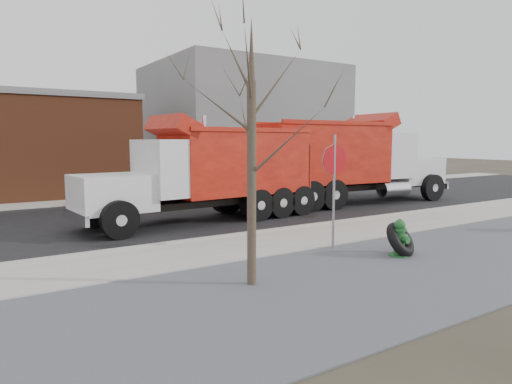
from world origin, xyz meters
TOP-DOWN VIEW (x-y plane):
  - ground at (0.00, 0.00)m, footprint 120.00×120.00m
  - gravel_verge at (0.00, -3.50)m, footprint 60.00×5.00m
  - sidewalk at (0.00, 0.25)m, footprint 60.00×2.50m
  - curb at (0.00, 1.55)m, footprint 60.00×0.15m
  - road at (0.00, 6.30)m, footprint 60.00×9.40m
  - far_sidewalk at (0.00, 12.00)m, footprint 60.00×2.00m
  - building_grey at (9.00, 18.00)m, footprint 12.00×10.00m
  - bare_tree at (-3.20, -2.60)m, footprint 3.20×3.20m
  - fire_hydrant at (1.08, -2.68)m, footprint 0.53×0.52m
  - truck_tire at (1.16, -2.63)m, footprint 1.13×0.99m
  - stop_sign at (0.22, -1.21)m, footprint 0.82×0.06m
  - dump_truck_red_a at (6.60, 5.06)m, footprint 10.26×3.35m
  - dump_truck_red_b at (-0.53, 4.42)m, footprint 8.76×3.10m

SIDE VIEW (x-z plane):
  - ground at x=0.00m, z-range 0.00..0.00m
  - road at x=0.00m, z-range 0.00..0.02m
  - gravel_verge at x=0.00m, z-range 0.00..0.03m
  - sidewalk at x=0.00m, z-range 0.00..0.06m
  - far_sidewalk at x=0.00m, z-range 0.00..0.06m
  - curb at x=0.00m, z-range 0.00..0.11m
  - truck_tire at x=1.16m, z-range -0.05..0.88m
  - fire_hydrant at x=1.08m, z-range -0.04..0.91m
  - dump_truck_red_b at x=-0.53m, z-range 0.03..3.69m
  - stop_sign at x=0.22m, z-range 0.53..3.56m
  - dump_truck_red_a at x=6.60m, z-range 0.03..4.09m
  - bare_tree at x=-3.20m, z-range 0.70..5.90m
  - building_grey at x=9.00m, z-range 0.00..8.00m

